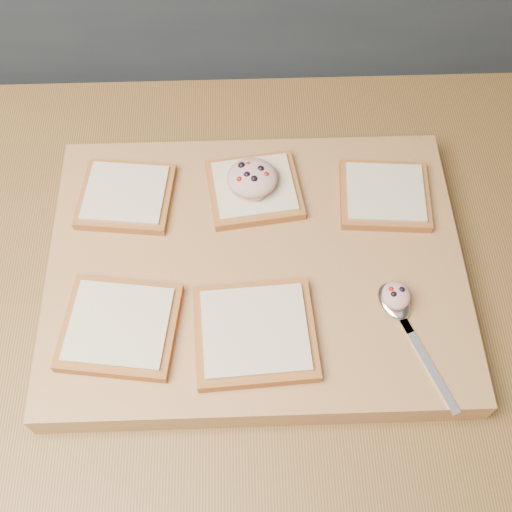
{
  "coord_description": "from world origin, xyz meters",
  "views": [
    {
      "loc": [
        0.16,
        -0.32,
        1.59
      ],
      "look_at": [
        0.17,
        0.06,
        0.95
      ],
      "focal_mm": 45.0,
      "sensor_mm": 36.0,
      "label": 1
    }
  ],
  "objects_px": {
    "tuna_salad_dollop": "(252,178)",
    "spoon": "(399,310)",
    "cutting_board": "(256,269)",
    "bread_far_center": "(254,189)"
  },
  "relations": [
    {
      "from": "tuna_salad_dollop",
      "to": "spoon",
      "type": "height_order",
      "value": "tuna_salad_dollop"
    },
    {
      "from": "cutting_board",
      "to": "tuna_salad_dollop",
      "type": "bearing_deg",
      "value": 90.83
    },
    {
      "from": "tuna_salad_dollop",
      "to": "spoon",
      "type": "distance_m",
      "value": 0.24
    },
    {
      "from": "bread_far_center",
      "to": "spoon",
      "type": "height_order",
      "value": "bread_far_center"
    },
    {
      "from": "bread_far_center",
      "to": "tuna_salad_dollop",
      "type": "xyz_separation_m",
      "value": [
        -0.0,
        0.0,
        0.02
      ]
    },
    {
      "from": "spoon",
      "to": "cutting_board",
      "type": "bearing_deg",
      "value": 155.26
    },
    {
      "from": "spoon",
      "to": "bread_far_center",
      "type": "bearing_deg",
      "value": 132.35
    },
    {
      "from": "bread_far_center",
      "to": "tuna_salad_dollop",
      "type": "bearing_deg",
      "value": 175.19
    },
    {
      "from": "cutting_board",
      "to": "tuna_salad_dollop",
      "type": "relative_size",
      "value": 7.84
    },
    {
      "from": "bread_far_center",
      "to": "tuna_salad_dollop",
      "type": "height_order",
      "value": "tuna_salad_dollop"
    }
  ]
}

